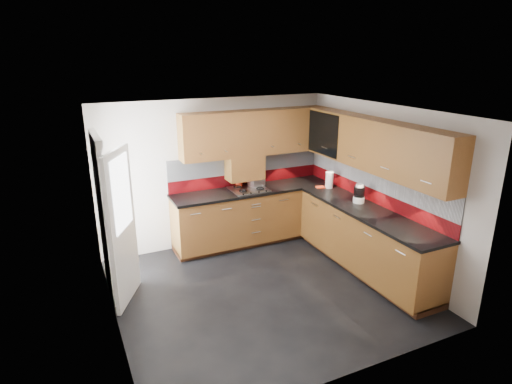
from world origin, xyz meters
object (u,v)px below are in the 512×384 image
gas_hob (249,189)px  utensil_pot (239,181)px  toaster (256,181)px  food_processor (359,194)px

gas_hob → utensil_pot: bearing=108.3°
gas_hob → utensil_pot: 0.26m
gas_hob → toaster: size_ratio=1.93×
utensil_pot → toaster: utensil_pot is taller
gas_hob → toaster: (0.20, 0.15, 0.08)m
utensil_pot → gas_hob: bearing=-71.7°
utensil_pot → toaster: 0.29m
utensil_pot → food_processor: size_ratio=1.39×
gas_hob → toaster: toaster is taller
toaster → food_processor: bearing=-53.8°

